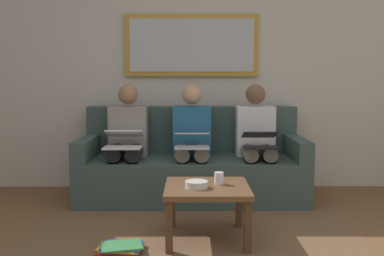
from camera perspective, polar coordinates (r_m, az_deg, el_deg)
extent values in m
cube|color=beige|center=(4.92, -0.04, 7.54)|extent=(6.00, 0.12, 2.60)
cube|color=brown|center=(3.39, 0.06, -14.28)|extent=(2.60, 1.80, 0.01)
cube|color=#384C47|center=(4.48, -0.02, -6.39)|extent=(2.20, 0.90, 0.42)
cube|color=#384C47|center=(4.75, -0.03, -0.15)|extent=(2.20, 0.20, 0.48)
cube|color=#384C47|center=(4.54, 13.10, -2.39)|extent=(0.14, 0.90, 0.20)
cube|color=#384C47|center=(4.54, -13.16, -2.41)|extent=(0.14, 0.90, 0.20)
cube|color=#B7892D|center=(4.84, -0.04, 10.53)|extent=(1.42, 0.04, 0.66)
cube|color=#B2B7BC|center=(4.82, -0.04, 10.55)|extent=(1.32, 0.01, 0.56)
cube|color=brown|center=(3.32, 1.93, -7.71)|extent=(0.62, 0.62, 0.04)
cube|color=#4C331E|center=(3.14, 7.13, -12.48)|extent=(0.05, 0.05, 0.37)
cube|color=#4C331E|center=(3.12, -2.95, -12.57)|extent=(0.05, 0.05, 0.37)
cube|color=#4C331E|center=(3.65, 6.04, -9.77)|extent=(0.05, 0.05, 0.37)
cube|color=#4C331E|center=(3.63, -2.55, -9.82)|extent=(0.05, 0.05, 0.37)
cylinder|color=silver|center=(3.36, 3.48, -6.43)|extent=(0.07, 0.07, 0.09)
cylinder|color=beige|center=(3.24, 0.58, -7.23)|extent=(0.16, 0.16, 0.05)
cube|color=silver|center=(4.55, 8.07, -0.37)|extent=(0.38, 0.22, 0.50)
sphere|color=brown|center=(4.52, 8.14, 4.29)|extent=(0.20, 0.20, 0.20)
cylinder|color=gray|center=(4.38, 9.59, -3.03)|extent=(0.14, 0.42, 0.14)
cylinder|color=gray|center=(4.35, 7.26, -3.05)|extent=(0.14, 0.42, 0.14)
cylinder|color=gray|center=(4.23, 10.01, -7.23)|extent=(0.11, 0.11, 0.42)
cylinder|color=gray|center=(4.21, 7.57, -7.28)|extent=(0.11, 0.11, 0.42)
cube|color=black|center=(4.15, 8.88, -2.48)|extent=(0.32, 0.20, 0.01)
cube|color=black|center=(4.27, 8.61, -0.86)|extent=(0.32, 0.19, 0.08)
cube|color=#A5C6EA|center=(4.26, 8.62, -0.82)|extent=(0.29, 0.17, 0.07)
cube|color=#235B84|center=(4.50, -0.02, -0.38)|extent=(0.38, 0.22, 0.50)
sphere|color=tan|center=(4.47, -0.02, 4.33)|extent=(0.20, 0.20, 0.20)
cylinder|color=gray|center=(4.32, 1.18, -3.08)|extent=(0.14, 0.42, 0.14)
cylinder|color=gray|center=(4.32, -1.21, -3.08)|extent=(0.14, 0.42, 0.14)
cylinder|color=gray|center=(4.17, 1.25, -7.35)|extent=(0.11, 0.11, 0.42)
cylinder|color=gray|center=(4.17, -1.25, -7.35)|extent=(0.11, 0.11, 0.42)
cube|color=silver|center=(4.10, 0.00, -2.51)|extent=(0.32, 0.21, 0.01)
cube|color=silver|center=(4.20, -0.01, -0.77)|extent=(0.32, 0.21, 0.05)
cube|color=#A5C6EA|center=(4.20, -0.01, -0.73)|extent=(0.29, 0.18, 0.04)
cube|color=gray|center=(4.54, -8.12, -0.38)|extent=(0.38, 0.22, 0.50)
sphere|color=#997051|center=(4.51, -8.19, 4.29)|extent=(0.20, 0.20, 0.20)
cylinder|color=#232328|center=(4.35, -7.29, -3.06)|extent=(0.14, 0.42, 0.14)
cylinder|color=#232328|center=(4.38, -9.63, -3.04)|extent=(0.14, 0.42, 0.14)
cylinder|color=#232328|center=(4.20, -7.59, -7.30)|extent=(0.11, 0.11, 0.42)
cylinder|color=#232328|center=(4.23, -10.03, -7.25)|extent=(0.11, 0.11, 0.42)
cube|color=white|center=(4.14, -8.89, -2.49)|extent=(0.35, 0.23, 0.01)
cube|color=white|center=(4.28, -8.62, -0.69)|extent=(0.35, 0.22, 0.09)
cube|color=#A5C6EA|center=(4.27, -8.62, -0.65)|extent=(0.31, 0.19, 0.07)
cube|color=red|center=(3.26, -9.53, -15.11)|extent=(0.29, 0.21, 0.01)
cube|color=white|center=(3.26, -8.98, -14.92)|extent=(0.30, 0.23, 0.01)
cube|color=yellow|center=(3.25, -9.30, -14.79)|extent=(0.32, 0.26, 0.01)
cube|color=#33569E|center=(3.24, -8.93, -14.66)|extent=(0.29, 0.22, 0.01)
cube|color=#3D8C4C|center=(3.21, -9.00, -14.63)|extent=(0.32, 0.26, 0.01)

